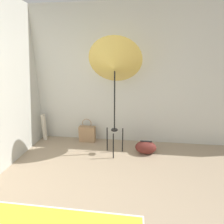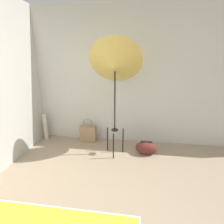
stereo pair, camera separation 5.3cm
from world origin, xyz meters
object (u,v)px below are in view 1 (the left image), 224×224
(photo_umbrella, at_px, (115,65))
(tote_bag, at_px, (87,134))
(duffel_bag, at_px, (146,147))
(paper_roll, at_px, (44,127))

(photo_umbrella, distance_m, tote_bag, 1.57)
(duffel_bag, relative_size, paper_roll, 0.68)
(tote_bag, distance_m, duffel_bag, 1.22)
(photo_umbrella, xyz_separation_m, tote_bag, (-0.61, 0.41, -1.39))
(photo_umbrella, xyz_separation_m, duffel_bag, (0.56, 0.06, -1.44))
(photo_umbrella, height_order, tote_bag, photo_umbrella)
(photo_umbrella, xyz_separation_m, paper_roll, (-1.52, 0.38, -1.28))
(tote_bag, distance_m, paper_roll, 0.92)
(photo_umbrella, height_order, paper_roll, photo_umbrella)
(photo_umbrella, relative_size, tote_bag, 3.99)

